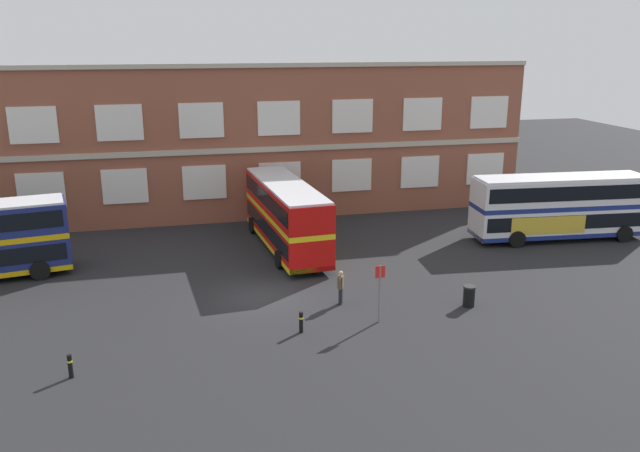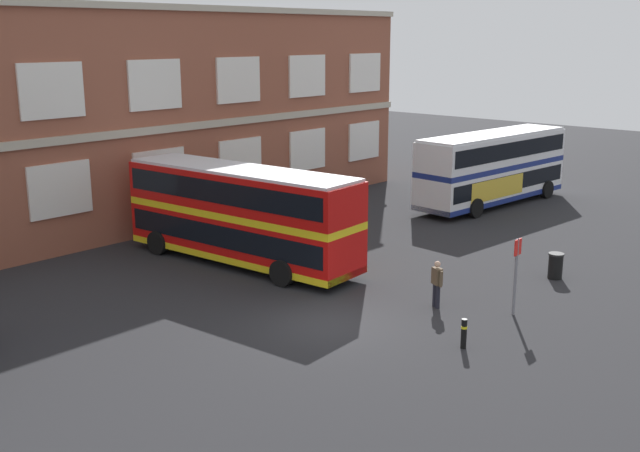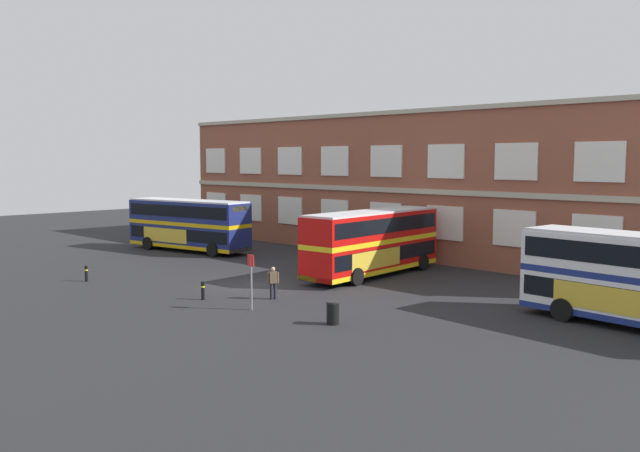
{
  "view_description": "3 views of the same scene",
  "coord_description": "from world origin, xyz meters",
  "px_view_note": "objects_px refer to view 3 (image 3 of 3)",
  "views": [
    {
      "loc": [
        -3.91,
        -29.83,
        12.41
      ],
      "look_at": [
        3.55,
        1.56,
        3.01
      ],
      "focal_mm": 36.49,
      "sensor_mm": 36.0,
      "label": 1
    },
    {
      "loc": [
        -17.82,
        -15.62,
        9.36
      ],
      "look_at": [
        3.07,
        3.14,
        2.28
      ],
      "focal_mm": 42.6,
      "sensor_mm": 36.0,
      "label": 2
    },
    {
      "loc": [
        29.86,
        -24.46,
        7.26
      ],
      "look_at": [
        1.85,
        3.66,
        3.32
      ],
      "focal_mm": 37.82,
      "sensor_mm": 36.0,
      "label": 3
    }
  ],
  "objects_px": {
    "double_decker_near": "(188,224)",
    "safety_bollard_west": "(203,290)",
    "waiting_passenger": "(273,282)",
    "safety_bollard_east": "(86,273)",
    "bus_stand_flag": "(251,277)",
    "double_decker_middle": "(373,242)",
    "station_litter_bin": "(333,313)"
  },
  "relations": [
    {
      "from": "station_litter_bin",
      "to": "bus_stand_flag",
      "type": "bearing_deg",
      "value": -171.34
    },
    {
      "from": "double_decker_near",
      "to": "station_litter_bin",
      "type": "distance_m",
      "value": 26.27
    },
    {
      "from": "waiting_passenger",
      "to": "safety_bollard_east",
      "type": "bearing_deg",
      "value": -159.17
    },
    {
      "from": "bus_stand_flag",
      "to": "safety_bollard_east",
      "type": "relative_size",
      "value": 2.84
    },
    {
      "from": "bus_stand_flag",
      "to": "safety_bollard_east",
      "type": "bearing_deg",
      "value": -170.86
    },
    {
      "from": "bus_stand_flag",
      "to": "safety_bollard_west",
      "type": "bearing_deg",
      "value": -176.1
    },
    {
      "from": "double_decker_near",
      "to": "waiting_passenger",
      "type": "xyz_separation_m",
      "value": [
        18.67,
        -7.44,
        -1.22
      ]
    },
    {
      "from": "safety_bollard_west",
      "to": "safety_bollard_east",
      "type": "bearing_deg",
      "value": -168.84
    },
    {
      "from": "double_decker_middle",
      "to": "station_litter_bin",
      "type": "relative_size",
      "value": 10.84
    },
    {
      "from": "double_decker_middle",
      "to": "waiting_passenger",
      "type": "height_order",
      "value": "double_decker_middle"
    },
    {
      "from": "double_decker_near",
      "to": "safety_bollard_east",
      "type": "height_order",
      "value": "double_decker_near"
    },
    {
      "from": "safety_bollard_west",
      "to": "waiting_passenger",
      "type": "bearing_deg",
      "value": 46.72
    },
    {
      "from": "safety_bollard_east",
      "to": "bus_stand_flag",
      "type": "bearing_deg",
      "value": 9.14
    },
    {
      "from": "double_decker_near",
      "to": "double_decker_middle",
      "type": "relative_size",
      "value": 1.01
    },
    {
      "from": "double_decker_near",
      "to": "station_litter_bin",
      "type": "relative_size",
      "value": 10.95
    },
    {
      "from": "double_decker_middle",
      "to": "safety_bollard_east",
      "type": "distance_m",
      "value": 17.41
    },
    {
      "from": "waiting_passenger",
      "to": "safety_bollard_west",
      "type": "relative_size",
      "value": 1.79
    },
    {
      "from": "double_decker_middle",
      "to": "bus_stand_flag",
      "type": "relative_size",
      "value": 4.13
    },
    {
      "from": "waiting_passenger",
      "to": "bus_stand_flag",
      "type": "xyz_separation_m",
      "value": [
        1.15,
        -2.4,
        0.7
      ]
    },
    {
      "from": "waiting_passenger",
      "to": "safety_bollard_west",
      "type": "distance_m",
      "value": 3.67
    },
    {
      "from": "waiting_passenger",
      "to": "safety_bollard_west",
      "type": "bearing_deg",
      "value": -133.28
    },
    {
      "from": "double_decker_near",
      "to": "safety_bollard_west",
      "type": "height_order",
      "value": "double_decker_near"
    },
    {
      "from": "bus_stand_flag",
      "to": "waiting_passenger",
      "type": "bearing_deg",
      "value": 115.6
    },
    {
      "from": "safety_bollard_west",
      "to": "safety_bollard_east",
      "type": "relative_size",
      "value": 1.0
    },
    {
      "from": "safety_bollard_east",
      "to": "safety_bollard_west",
      "type": "bearing_deg",
      "value": 11.16
    },
    {
      "from": "double_decker_middle",
      "to": "bus_stand_flag",
      "type": "bearing_deg",
      "value": -79.52
    },
    {
      "from": "double_decker_near",
      "to": "waiting_passenger",
      "type": "height_order",
      "value": "double_decker_near"
    },
    {
      "from": "double_decker_middle",
      "to": "station_litter_bin",
      "type": "height_order",
      "value": "double_decker_middle"
    },
    {
      "from": "safety_bollard_west",
      "to": "safety_bollard_east",
      "type": "xyz_separation_m",
      "value": [
        -9.28,
        -1.83,
        0.0
      ]
    },
    {
      "from": "double_decker_middle",
      "to": "waiting_passenger",
      "type": "relative_size",
      "value": 6.57
    },
    {
      "from": "waiting_passenger",
      "to": "double_decker_middle",
      "type": "bearing_deg",
      "value": 96.12
    },
    {
      "from": "safety_bollard_east",
      "to": "double_decker_near",
      "type": "bearing_deg",
      "value": 120.06
    }
  ]
}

